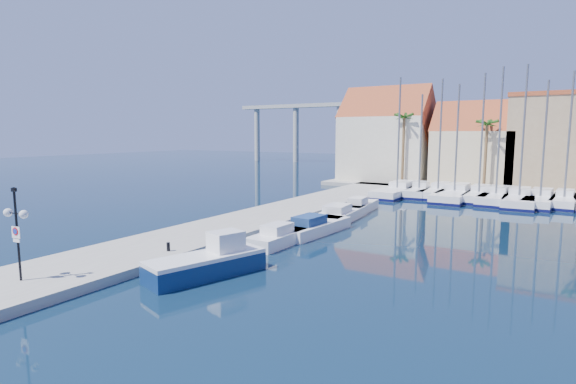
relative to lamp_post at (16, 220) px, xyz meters
The scene contains 25 objects.
ground 10.98m from the lamp_post, 31.57° to the left, with size 260.00×260.00×0.00m, color black.
quay_west 19.23m from the lamp_post, 90.28° to the left, with size 6.00×77.00×0.50m, color gray.
shore_north 56.80m from the lamp_post, 70.53° to the left, with size 54.00×16.00×0.50m, color gray.
lamp_post is the anchor object (origin of this frame).
bollard 7.96m from the lamp_post, 75.47° to the left, with size 0.20×0.20×0.50m, color black.
fishing_boat 8.98m from the lamp_post, 47.07° to the left, with size 3.79×6.47×2.15m.
motorboat_west_0 15.20m from the lamp_post, 68.85° to the left, with size 2.02×5.94×1.40m.
motorboat_west_1 18.80m from the lamp_post, 71.90° to the left, with size 2.74×7.13×1.40m.
motorboat_west_2 24.00m from the lamp_post, 77.28° to the left, with size 2.94×7.59×1.40m.
motorboat_west_3 28.63m from the lamp_post, 79.87° to the left, with size 2.38×6.10×1.40m.
sailboat_0 41.06m from the lamp_post, 83.42° to the left, with size 3.43×11.44×13.47m.
sailboat_1 42.28m from the lamp_post, 80.66° to the left, with size 2.96×8.64×11.59m.
sailboat_2 43.10m from the lamp_post, 77.95° to the left, with size 3.11×9.25×13.22m.
sailboat_3 42.83m from the lamp_post, 75.20° to the left, with size 3.23×12.01×12.45m.
sailboat_4 43.60m from the lamp_post, 72.10° to the left, with size 2.43×9.07×13.46m.
sailboat_5 43.89m from the lamp_post, 69.80° to the left, with size 3.02×10.12×13.94m.
sailboat_6 44.46m from the lamp_post, 67.09° to the left, with size 3.38×11.13×13.98m.
sailboat_7 45.51m from the lamp_post, 64.99° to the left, with size 3.24×9.98×12.38m.
sailboat_8 46.87m from the lamp_post, 63.01° to the left, with size 2.74×8.39×13.17m.
building_0 52.58m from the lamp_post, 91.19° to the left, with size 12.30×9.00×13.50m.
building_1 53.63m from the lamp_post, 78.26° to the left, with size 10.30×8.00×11.00m.
building_2 57.86m from the lamp_post, 67.72° to the left, with size 14.20×10.20×11.50m.
palm_0 47.91m from the lamp_post, 86.49° to the left, with size 2.60×2.60×10.15m.
palm_1 49.43m from the lamp_post, 74.79° to the left, with size 2.60×2.60×9.15m.
viaduct 92.79m from the lamp_post, 109.03° to the left, with size 48.00×2.20×14.45m.
Camera 1 is at (12.06, -16.01, 7.23)m, focal length 28.00 mm.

